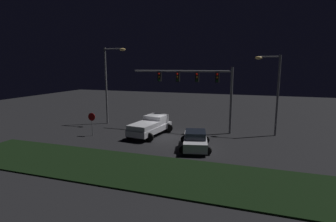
{
  "coord_description": "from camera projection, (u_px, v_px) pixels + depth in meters",
  "views": [
    {
      "loc": [
        7.7,
        -23.24,
        6.61
      ],
      "look_at": [
        -0.17,
        0.16,
        2.39
      ],
      "focal_mm": 28.24,
      "sensor_mm": 36.0,
      "label": 1
    }
  ],
  "objects": [
    {
      "name": "pickup_truck",
      "position": [
        151.0,
        125.0,
        25.47
      ],
      "size": [
        3.36,
        5.62,
        1.8
      ],
      "rotation": [
        0.0,
        0.0,
        1.44
      ],
      "color": "silver",
      "rests_on": "ground_plane"
    },
    {
      "name": "street_lamp_left",
      "position": [
        110.0,
        77.0,
        29.78
      ],
      "size": [
        2.67,
        0.44,
        8.63
      ],
      "color": "slate",
      "rests_on": "ground_plane"
    },
    {
      "name": "stop_sign",
      "position": [
        92.0,
        120.0,
        25.08
      ],
      "size": [
        0.76,
        0.08,
        2.23
      ],
      "color": "slate",
      "rests_on": "ground_plane"
    },
    {
      "name": "car_sedan",
      "position": [
        195.0,
        140.0,
        21.27
      ],
      "size": [
        3.11,
        4.69,
        1.51
      ],
      "rotation": [
        0.0,
        0.0,
        1.8
      ],
      "color": "silver",
      "rests_on": "ground_plane"
    },
    {
      "name": "grass_median",
      "position": [
        127.0,
        168.0,
        17.12
      ],
      "size": [
        25.98,
        5.55,
        0.1
      ],
      "primitive_type": "cube",
      "color": "black",
      "rests_on": "ground_plane"
    },
    {
      "name": "street_lamp_right",
      "position": [
        273.0,
        85.0,
        24.75
      ],
      "size": [
        2.34,
        0.44,
        7.61
      ],
      "color": "slate",
      "rests_on": "ground_plane"
    },
    {
      "name": "traffic_signal_gantry",
      "position": [
        197.0,
        82.0,
        26.39
      ],
      "size": [
        10.32,
        0.56,
        6.5
      ],
      "color": "slate",
      "rests_on": "ground_plane"
    },
    {
      "name": "ground_plane",
      "position": [
        169.0,
        136.0,
        25.25
      ],
      "size": [
        80.0,
        80.0,
        0.0
      ],
      "primitive_type": "plane",
      "color": "black"
    }
  ]
}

